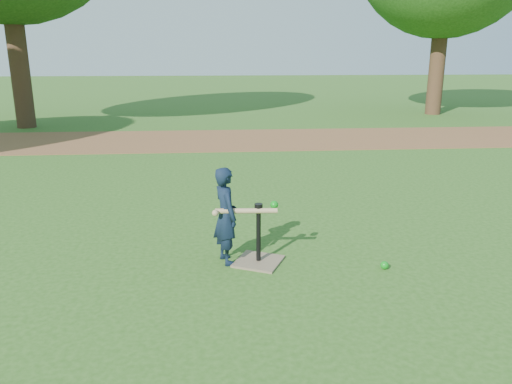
{
  "coord_description": "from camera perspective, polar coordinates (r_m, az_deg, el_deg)",
  "views": [
    {
      "loc": [
        -0.8,
        -4.28,
        2.04
      ],
      "look_at": [
        -0.39,
        0.62,
        0.65
      ],
      "focal_mm": 35.0,
      "sensor_mm": 36.0,
      "label": 1
    }
  ],
  "objects": [
    {
      "name": "child",
      "position": [
        4.9,
        -3.47,
        -2.71
      ],
      "size": [
        0.34,
        0.41,
        0.97
      ],
      "primitive_type": "imported",
      "rotation": [
        0.0,
        0.0,
        1.91
      ],
      "color": "black",
      "rests_on": "ground"
    },
    {
      "name": "ground",
      "position": [
        4.81,
        5.34,
        -9.4
      ],
      "size": [
        80.0,
        80.0,
        0.0
      ],
      "primitive_type": "plane",
      "color": "#285116",
      "rests_on": "ground"
    },
    {
      "name": "wiffle_ball_ground",
      "position": [
        5.05,
        14.47,
        -8.1
      ],
      "size": [
        0.08,
        0.08,
        0.08
      ],
      "primitive_type": "sphere",
      "color": "#0C8815",
      "rests_on": "ground"
    },
    {
      "name": "swing_action",
      "position": [
        4.83,
        -0.8,
        -2.05
      ],
      "size": [
        0.65,
        0.18,
        0.11
      ],
      "color": "tan",
      "rests_on": "ground"
    },
    {
      "name": "dirt_strip",
      "position": [
        11.98,
        -0.85,
        6.03
      ],
      "size": [
        24.0,
        3.0,
        0.01
      ],
      "primitive_type": "cube",
      "color": "brown",
      "rests_on": "ground"
    },
    {
      "name": "batting_tee",
      "position": [
        5.01,
        0.28,
        -6.89
      ],
      "size": [
        0.57,
        0.57,
        0.61
      ],
      "color": "#78654C",
      "rests_on": "ground"
    }
  ]
}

